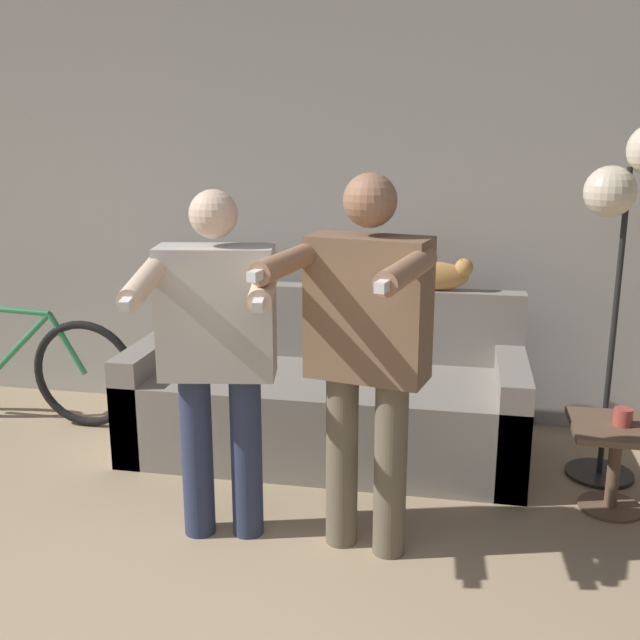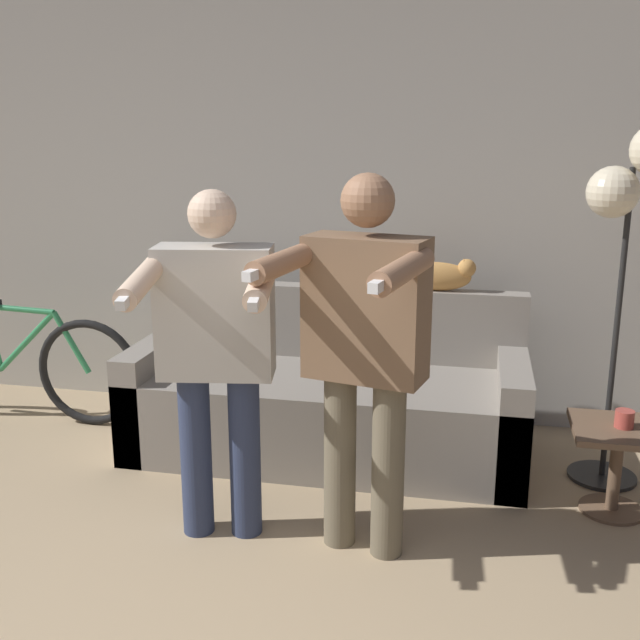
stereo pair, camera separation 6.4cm
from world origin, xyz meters
name	(u,v)px [view 2 (the right image)]	position (x,y,z in m)	size (l,w,h in m)	color
wall_back	(301,210)	(0.00, 3.16, 1.30)	(10.00, 0.05, 2.60)	#B7B2A8
couch	(327,402)	(0.30, 2.50, 0.29)	(2.18, 0.87, 0.89)	gray
person_left	(216,344)	(0.01, 1.51, 0.90)	(0.63, 0.74, 1.55)	#2D3856
person_right	(364,341)	(0.65, 1.51, 0.95)	(0.65, 0.76, 1.63)	#6B604C
cat	(439,276)	(0.88, 2.82, 0.98)	(0.53, 0.11, 0.19)	tan
floor_lamp	(631,201)	(1.80, 2.45, 1.45)	(0.43, 0.35, 1.82)	black
side_table	(617,451)	(1.78, 2.09, 0.31)	(0.43, 0.43, 0.43)	brown
cup	(624,419)	(1.80, 2.09, 0.48)	(0.09, 0.09, 0.08)	#B7473D
bicycle	(17,365)	(-1.70, 2.58, 0.35)	(1.65, 0.07, 0.77)	black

